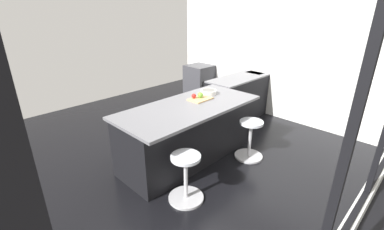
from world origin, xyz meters
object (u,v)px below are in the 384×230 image
kitchen_island (187,132)px  cutting_board (200,99)px  fruit_bowl (209,92)px  stool_middle (186,179)px  apple_red (194,96)px  stool_by_window (250,141)px  oven_range (199,82)px  apple_green (200,95)px

kitchen_island → cutting_board: cutting_board is taller
kitchen_island → fruit_bowl: 0.78m
stool_middle → apple_red: apple_red is taller
apple_red → stool_by_window: bearing=120.3°
oven_range → stool_by_window: 2.98m
stool_by_window → apple_green: size_ratio=7.05×
apple_red → stool_middle: bearing=39.7°
kitchen_island → fruit_bowl: fruit_bowl is taller
cutting_board → apple_red: size_ratio=4.99×
stool_middle → cutting_board: cutting_board is taller
fruit_bowl → apple_green: bearing=14.6°
stool_middle → fruit_bowl: bearing=-148.6°
fruit_bowl → apple_red: bearing=2.0°
oven_range → stool_by_window: (1.56, 2.53, -0.14)m
kitchen_island → apple_green: bearing=-172.6°
stool_by_window → stool_middle: bearing=0.0°
cutting_board → stool_by_window: bearing=119.1°
stool_by_window → cutting_board: bearing=-60.9°
cutting_board → fruit_bowl: (-0.29, -0.09, 0.03)m
apple_green → fruit_bowl: (-0.27, -0.07, -0.02)m
oven_range → kitchen_island: 2.92m
oven_range → kitchen_island: (2.26, 1.86, 0.02)m
apple_red → cutting_board: bearing=130.4°
oven_range → apple_red: size_ratio=12.12×
oven_range → apple_green: size_ratio=9.93×
kitchen_island → apple_red: 0.56m
kitchen_island → stool_middle: bearing=44.2°
oven_range → stool_by_window: bearing=58.4°
oven_range → stool_by_window: size_ratio=1.41×
apple_green → stool_middle: bearing=35.1°
stool_middle → fruit_bowl: fruit_bowl is taller
oven_range → apple_red: bearing=41.1°
apple_green → kitchen_island: bearing=7.4°
cutting_board → kitchen_island: bearing=4.2°
kitchen_island → cutting_board: 0.55m
apple_green → apple_red: 0.11m
kitchen_island → fruit_bowl: size_ratio=8.50×
oven_range → cutting_board: bearing=43.3°
oven_range → stool_middle: size_ratio=1.41×
oven_range → apple_red: (2.01, 1.76, 0.52)m
fruit_bowl → kitchen_island: bearing=10.7°
kitchen_island → apple_green: size_ratio=25.05×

